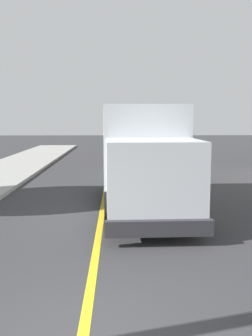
# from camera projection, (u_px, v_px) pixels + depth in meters

# --- Properties ---
(ground_plane) EXTENTS (120.00, 120.00, 0.00)m
(ground_plane) POSITION_uv_depth(u_px,v_px,m) (83.00, 334.00, 5.09)
(ground_plane) COLOR #303033
(centre_line_yellow) EXTENTS (0.16, 56.00, 0.01)m
(centre_line_yellow) POSITION_uv_depth(u_px,v_px,m) (105.00, 191.00, 15.00)
(centre_line_yellow) COLOR gold
(centre_line_yellow) RESTS_ON ground
(box_truck) EXTENTS (2.65, 7.26, 3.20)m
(box_truck) POSITION_uv_depth(u_px,v_px,m) (142.00, 152.00, 12.12)
(box_truck) COLOR silver
(box_truck) RESTS_ON ground
(parked_car_near) EXTENTS (1.82, 4.41, 1.67)m
(parked_car_near) POSITION_uv_depth(u_px,v_px,m) (143.00, 159.00, 19.48)
(parked_car_near) COLOR silver
(parked_car_near) RESTS_ON ground
(parked_car_mid) EXTENTS (1.98, 4.47, 1.67)m
(parked_car_mid) POSITION_uv_depth(u_px,v_px,m) (135.00, 148.00, 26.58)
(parked_car_mid) COLOR maroon
(parked_car_mid) RESTS_ON ground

